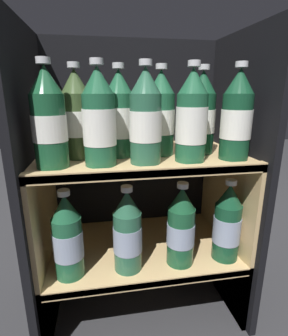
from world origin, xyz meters
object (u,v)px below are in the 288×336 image
(bottle_upper_front_0, at_px, (49,121))
(bottle_upper_back_3, at_px, (201,115))
(bottle_upper_front_3, at_px, (192,119))
(bottle_upper_front_1, at_px, (99,120))
(bottle_upper_back_2, at_px, (161,116))
(bottle_lower_front_1, at_px, (128,233))
(bottle_lower_front_2, at_px, (181,228))
(bottle_upper_front_4, at_px, (237,118))
(bottle_lower_front_0, at_px, (68,239))
(bottle_upper_back_1, at_px, (120,117))
(bottle_lower_front_3, at_px, (227,224))
(bottle_upper_back_0, at_px, (77,117))
(bottle_upper_front_2, at_px, (145,119))

(bottle_upper_front_0, height_order, bottle_upper_back_3, same)
(bottle_upper_front_3, bearing_deg, bottle_upper_back_3, 54.90)
(bottle_upper_front_1, relative_size, bottle_upper_back_2, 1.00)
(bottle_lower_front_1, xyz_separation_m, bottle_lower_front_2, (0.15, 0.00, 0.00))
(bottle_upper_back_3, bearing_deg, bottle_upper_front_4, -54.90)
(bottle_upper_back_2, distance_m, bottle_upper_back_3, 0.12)
(bottle_lower_front_0, bearing_deg, bottle_upper_back_2, 18.09)
(bottle_upper_back_1, relative_size, bottle_lower_front_0, 1.00)
(bottle_upper_front_3, xyz_separation_m, bottle_lower_front_3, (0.13, 0.00, -0.31))
(bottle_upper_front_3, height_order, bottle_upper_back_1, same)
(bottle_upper_front_4, height_order, bottle_lower_front_1, bottle_upper_front_4)
(bottle_upper_front_0, distance_m, bottle_lower_front_2, 0.45)
(bottle_upper_back_1, height_order, bottle_lower_front_1, bottle_upper_back_1)
(bottle_upper_front_4, xyz_separation_m, bottle_upper_back_0, (-0.41, 0.09, 0.00))
(bottle_upper_front_1, distance_m, bottle_lower_front_3, 0.47)
(bottle_lower_front_0, relative_size, bottle_lower_front_3, 1.00)
(bottle_lower_front_0, bearing_deg, bottle_upper_front_0, 180.00)
(bottle_upper_front_2, height_order, bottle_lower_front_2, bottle_upper_front_2)
(bottle_upper_front_1, xyz_separation_m, bottle_upper_back_0, (-0.06, 0.09, 0.00))
(bottle_upper_back_1, bearing_deg, bottle_upper_front_1, -122.64)
(bottle_upper_front_0, relative_size, bottle_upper_front_2, 1.00)
(bottle_upper_front_4, xyz_separation_m, bottle_lower_front_3, (0.00, 0.00, -0.31))
(bottle_lower_front_0, bearing_deg, bottle_upper_front_1, 0.00)
(bottle_upper_front_1, distance_m, bottle_upper_front_4, 0.35)
(bottle_upper_back_1, distance_m, bottle_lower_front_1, 0.32)
(bottle_upper_front_0, distance_m, bottle_upper_back_2, 0.30)
(bottle_lower_front_0, bearing_deg, bottle_upper_front_4, 0.00)
(bottle_upper_front_3, height_order, bottle_upper_back_0, same)
(bottle_lower_front_2, distance_m, bottle_lower_front_3, 0.14)
(bottle_upper_front_2, bearing_deg, bottle_upper_back_1, 122.64)
(bottle_upper_front_4, relative_size, bottle_lower_front_0, 1.00)
(bottle_upper_front_4, distance_m, bottle_lower_front_2, 0.34)
(bottle_upper_front_3, bearing_deg, bottle_upper_front_2, 180.00)
(bottle_upper_front_0, bearing_deg, bottle_lower_front_0, 0.00)
(bottle_upper_back_1, bearing_deg, bottle_upper_back_0, -180.00)
(bottle_upper_front_4, bearing_deg, bottle_upper_front_3, 180.00)
(bottle_upper_front_1, bearing_deg, bottle_lower_front_0, 180.00)
(bottle_upper_front_1, bearing_deg, bottle_upper_back_3, 16.68)
(bottle_upper_back_2, distance_m, bottle_lower_front_3, 0.37)
(bottle_upper_front_3, distance_m, bottle_upper_back_2, 0.11)
(bottle_upper_front_1, relative_size, bottle_upper_back_3, 1.00)
(bottle_lower_front_3, bearing_deg, bottle_upper_front_1, -180.00)
(bottle_upper_front_2, bearing_deg, bottle_lower_front_0, 180.00)
(bottle_upper_back_0, height_order, bottle_lower_front_0, bottle_upper_back_0)
(bottle_upper_back_1, relative_size, bottle_lower_front_1, 1.00)
(bottle_upper_front_2, xyz_separation_m, bottle_lower_front_3, (0.24, 0.00, -0.31))
(bottle_upper_front_2, relative_size, bottle_lower_front_0, 1.00)
(bottle_upper_back_2, xyz_separation_m, bottle_upper_back_3, (0.12, 0.00, 0.00))
(bottle_upper_back_2, height_order, bottle_upper_back_3, same)
(bottle_upper_front_3, xyz_separation_m, bottle_upper_front_4, (0.12, 0.00, 0.00))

